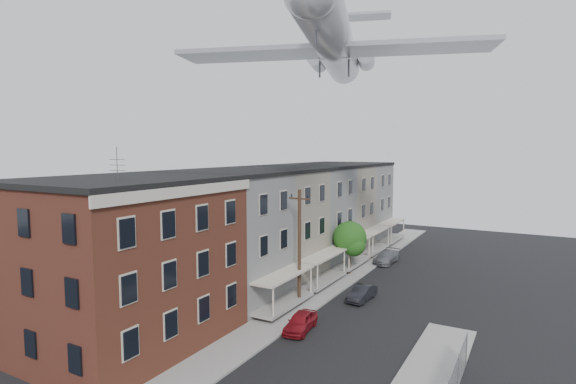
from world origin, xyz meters
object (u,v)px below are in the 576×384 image
street_tree (351,240)px  car_mid (362,293)px  car_far (386,257)px  airplane (334,43)px  car_near (301,322)px  utility_pole (299,246)px

street_tree → car_mid: 7.82m
car_far → airplane: size_ratio=0.17×
car_mid → airplane: 20.04m
street_tree → car_near: size_ratio=1.44×
street_tree → car_far: (1.67, 6.16, -2.80)m
car_near → airplane: bearing=92.9°
airplane → utility_pole: bearing=-103.4°
utility_pole → car_mid: utility_pole is taller
car_near → utility_pole: bearing=112.2°
street_tree → car_near: (1.99, -14.16, -2.83)m
airplane → car_far: bearing=85.0°
utility_pole → car_far: utility_pole is taller
utility_pole → airplane: size_ratio=0.33×
street_tree → car_far: street_tree is taller
street_tree → car_mid: bearing=-61.5°
utility_pole → airplane: 16.28m
utility_pole → car_mid: (3.80, 3.53, -4.09)m
car_far → utility_pole: bearing=-94.5°
utility_pole → car_near: 6.31m
car_near → airplane: 21.50m
car_far → car_mid: bearing=-79.3°
utility_pole → airplane: (0.95, 4.01, 15.75)m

